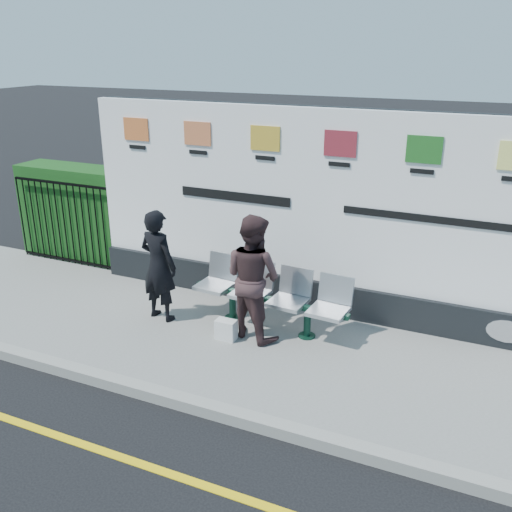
% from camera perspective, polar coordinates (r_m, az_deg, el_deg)
% --- Properties ---
extents(ground, '(80.00, 80.00, 0.00)m').
position_cam_1_polar(ground, '(6.02, -8.78, -20.70)').
color(ground, black).
extents(pavement, '(14.00, 3.00, 0.12)m').
position_cam_1_polar(pavement, '(7.79, 1.19, -9.36)').
color(pavement, gray).
rests_on(pavement, ground).
extents(kerb, '(14.00, 0.18, 0.14)m').
position_cam_1_polar(kerb, '(6.65, -4.05, -15.19)').
color(kerb, gray).
rests_on(kerb, ground).
extents(yellow_line, '(14.00, 0.10, 0.01)m').
position_cam_1_polar(yellow_line, '(6.02, -8.79, -20.67)').
color(yellow_line, yellow).
rests_on(yellow_line, ground).
extents(billboard, '(8.00, 0.30, 3.00)m').
position_cam_1_polar(billboard, '(8.26, 8.13, 2.56)').
color(billboard, black).
rests_on(billboard, pavement).
extents(hedge, '(2.35, 0.70, 1.70)m').
position_cam_1_polar(hedge, '(11.17, -17.14, 4.23)').
color(hedge, '#174816').
rests_on(hedge, pavement).
extents(railing, '(2.05, 0.06, 1.54)m').
position_cam_1_polar(railing, '(10.87, -18.62, 3.18)').
color(railing, black).
rests_on(railing, pavement).
extents(bench, '(2.31, 0.75, 0.49)m').
position_cam_1_polar(bench, '(8.13, 1.28, -5.58)').
color(bench, '#ACB0B5').
rests_on(bench, pavement).
extents(woman_left, '(0.66, 0.49, 1.66)m').
position_cam_1_polar(woman_left, '(8.28, -9.72, -0.95)').
color(woman_left, black).
rests_on(woman_left, pavement).
extents(woman_right, '(1.01, 0.89, 1.74)m').
position_cam_1_polar(woman_right, '(7.66, -0.31, -2.10)').
color(woman_right, '#3D2728').
rests_on(woman_right, pavement).
extents(handbag_brown, '(0.33, 0.21, 0.24)m').
position_cam_1_polar(handbag_brown, '(8.10, -0.58, -2.83)').
color(handbag_brown, black).
rests_on(handbag_brown, bench).
extents(carrier_bag_white, '(0.28, 0.17, 0.28)m').
position_cam_1_polar(carrier_bag_white, '(7.87, -3.01, -7.36)').
color(carrier_bag_white, silver).
rests_on(carrier_bag_white, pavement).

